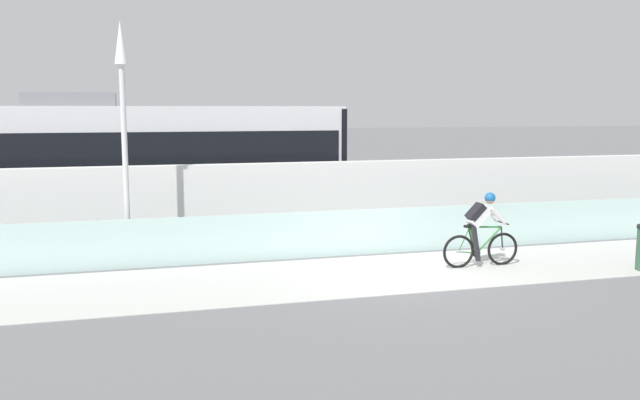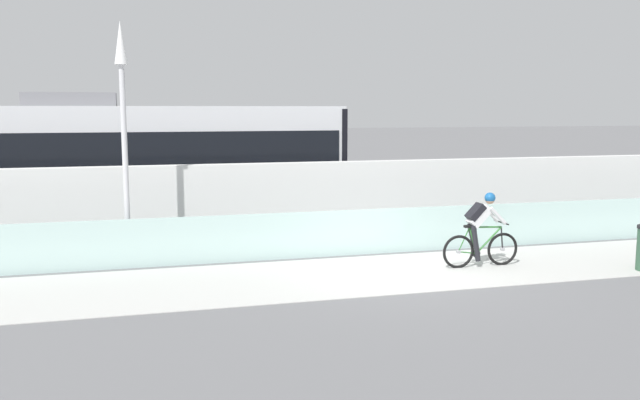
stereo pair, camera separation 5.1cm
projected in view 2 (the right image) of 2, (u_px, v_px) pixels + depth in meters
The scene contains 9 objects.
ground_plane at pixel (398, 272), 13.98m from camera, with size 200.00×200.00×0.00m, color slate.
bike_path_deck at pixel (398, 272), 13.98m from camera, with size 32.00×3.20×0.01m, color beige.
glass_parapet at pixel (369, 232), 15.68m from camera, with size 32.00×0.05×1.06m, color silver.
concrete_barrier_wall at pixel (346, 201), 17.33m from camera, with size 32.00×0.36×2.04m, color silver.
tram_rail_near at pixel (321, 224), 19.84m from camera, with size 32.00×0.08×0.01m, color #595654.
tram_rail_far at pixel (309, 216), 21.22m from camera, with size 32.00×0.08×0.01m, color #595654.
tram at pixel (147, 162), 19.00m from camera, with size 11.06×2.54×3.81m.
cyclist_on_bike at pixel (481, 230), 14.36m from camera, with size 1.77×0.58×1.61m.
lamp_post_antenna at pixel (123, 113), 14.18m from camera, with size 0.28×0.28×5.20m.
Camera 2 is at (-5.15, -12.74, 3.38)m, focal length 37.73 mm.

